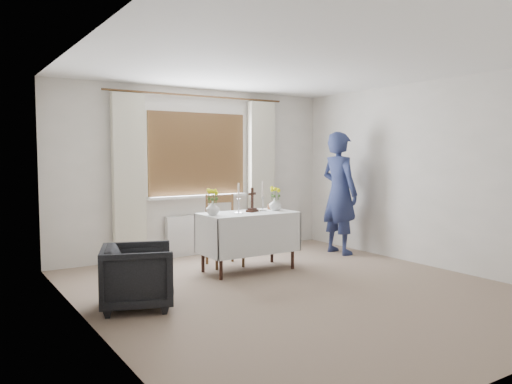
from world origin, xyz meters
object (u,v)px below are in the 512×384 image
altar_table (248,242)px  flower_vase_left (213,208)px  wooden_chair (225,231)px  flower_vase_right (275,204)px  wooden_cross (252,200)px  armchair (138,276)px  person (339,193)px

altar_table → flower_vase_left: bearing=178.4°
wooden_chair → flower_vase_right: size_ratio=5.66×
flower_vase_left → flower_vase_right: bearing=-0.3°
altar_table → flower_vase_left: (-0.51, 0.01, 0.47)m
wooden_cross → flower_vase_right: bearing=-25.1°
armchair → wooden_cross: bearing=-47.1°
person → wooden_cross: bearing=94.6°
altar_table → wooden_cross: size_ratio=3.90×
wooden_chair → wooden_cross: 0.62m
wooden_chair → person: size_ratio=0.52×
person → flower_vase_right: person is taller
armchair → person: 3.71m
person → wooden_cross: (-1.69, -0.19, -0.01)m
person → flower_vase_left: size_ratio=10.59×
altar_table → person: (1.77, 0.22, 0.55)m
flower_vase_left → flower_vase_right: flower_vase_left is taller
altar_table → flower_vase_left: 0.69m
armchair → altar_table: bearing=-46.9°
wooden_chair → flower_vase_left: bearing=-126.6°
flower_vase_right → altar_table: bearing=-178.7°
wooden_chair → armchair: (-1.64, -1.17, -0.17)m
wooden_cross → flower_vase_left: (-0.59, -0.01, -0.07)m
wooden_chair → wooden_cross: size_ratio=3.03×
armchair → flower_vase_left: flower_vase_left is taller
altar_table → person: bearing=6.9°
wooden_cross → flower_vase_left: bearing=158.9°
wooden_chair → flower_vase_left: size_ratio=5.50×
altar_table → wooden_cross: 0.55m
armchair → wooden_cross: wooden_cross is taller
wooden_chair → wooden_cross: bearing=-56.0°
person → flower_vase_left: person is taller
person → flower_vase_right: size_ratio=10.91×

